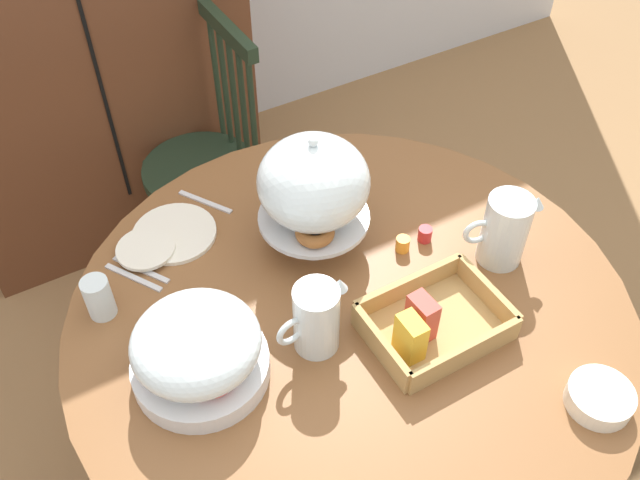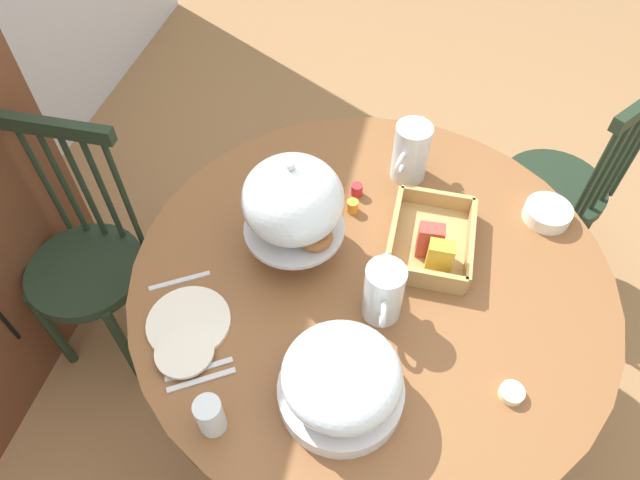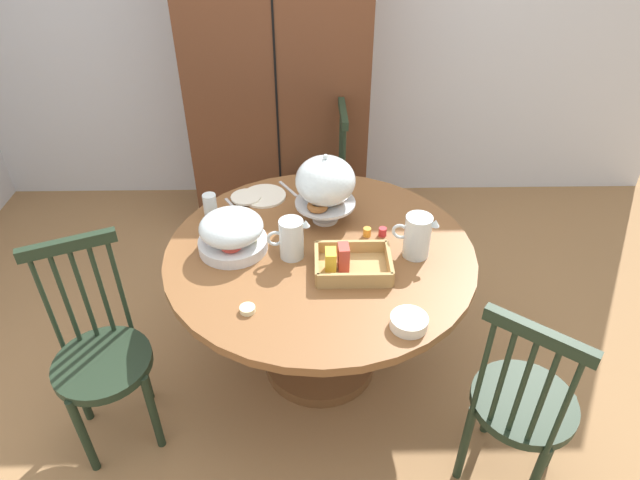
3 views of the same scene
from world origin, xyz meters
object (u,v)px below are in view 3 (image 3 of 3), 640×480
pastry_stand_with_dome (325,183)px  milk_pitcher (417,238)px  cereal_bowl (409,322)px  drinking_glass (210,205)px  wooden_armoire (279,78)px  butter_dish (247,309)px  dining_table (320,281)px  windsor_chair_facing_door (102,359)px  fruit_platter_covered (232,233)px  china_plate_large (264,196)px  china_plate_small (246,197)px  cereal_basket (349,264)px  windsor_chair_by_cabinet (319,190)px  orange_juice_pitcher (291,241)px  windsor_chair_near_window (521,407)px

pastry_stand_with_dome → milk_pitcher: bearing=-35.6°
cereal_bowl → drinking_glass: (-0.83, 0.76, 0.03)m
wooden_armoire → cereal_bowl: 2.02m
wooden_armoire → butter_dish: wooden_armoire is taller
dining_table → windsor_chair_facing_door: bearing=-158.5°
fruit_platter_covered → china_plate_large: 0.45m
china_plate_small → butter_dish: bearing=-84.5°
cereal_basket → butter_dish: size_ratio=5.27×
cereal_basket → cereal_bowl: bearing=-58.5°
butter_dish → milk_pitcher: bearing=26.4°
dining_table → fruit_platter_covered: size_ratio=4.52×
windsor_chair_by_cabinet → orange_juice_pitcher: (-0.13, -1.02, 0.37)m
windsor_chair_by_cabinet → cereal_basket: 1.18m
wooden_armoire → butter_dish: bearing=-91.5°
cereal_basket → china_plate_large: 0.71m
dining_table → cereal_basket: size_ratio=4.29×
cereal_bowl → butter_dish: cereal_bowl is taller
windsor_chair_facing_door → china_plate_large: windsor_chair_facing_door is taller
milk_pitcher → cereal_basket: 0.32m
windsor_chair_near_window → cereal_bowl: bearing=161.5°
china_plate_small → windsor_chair_facing_door: bearing=-125.4°
wooden_armoire → cereal_basket: wooden_armoire is taller
pastry_stand_with_dome → cereal_bowl: size_ratio=2.46×
dining_table → milk_pitcher: 0.49m
windsor_chair_facing_door → orange_juice_pitcher: windsor_chair_facing_door is taller
windsor_chair_near_window → orange_juice_pitcher: bearing=146.6°
windsor_chair_facing_door → orange_juice_pitcher: size_ratio=5.24×
china_plate_large → cereal_bowl: (0.59, -0.92, 0.02)m
windsor_chair_near_window → china_plate_small: 1.55m
pastry_stand_with_dome → butter_dish: (-0.31, -0.62, -0.19)m
pastry_stand_with_dome → cereal_bowl: pastry_stand_with_dome is taller
fruit_platter_covered → milk_pitcher: 0.79m
pastry_stand_with_dome → cereal_bowl: 0.78m
windsor_chair_near_window → pastry_stand_with_dome: (-0.73, 0.85, 0.49)m
windsor_chair_by_cabinet → orange_juice_pitcher: 1.10m
china_plate_small → butter_dish: same height
cereal_bowl → dining_table: bearing=123.6°
china_plate_large → butter_dish: size_ratio=3.67×
china_plate_large → drinking_glass: bearing=-147.0°
orange_juice_pitcher → milk_pitcher: 0.53m
windsor_chair_near_window → fruit_platter_covered: bearing=150.7°
fruit_platter_covered → butter_dish: 0.42m
china_plate_large → butter_dish: butter_dish is taller
windsor_chair_near_window → cereal_basket: windsor_chair_near_window is taller
pastry_stand_with_dome → orange_juice_pitcher: (-0.15, -0.28, -0.12)m
fruit_platter_covered → milk_pitcher: (0.79, -0.05, 0.00)m
windsor_chair_facing_door → china_plate_large: 1.06m
dining_table → wooden_armoire: bearing=99.1°
wooden_armoire → china_plate_small: (-0.13, -1.04, -0.23)m
windsor_chair_near_window → china_plate_large: bearing=134.0°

